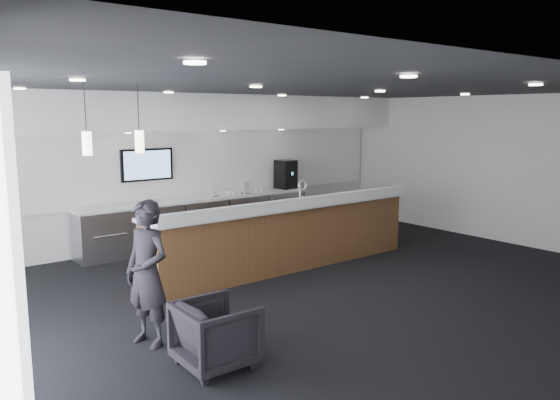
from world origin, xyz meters
TOP-DOWN VIEW (x-y plane):
  - ground at (0.00, 0.00)m, footprint 10.00×10.00m
  - ceiling at (0.00, 0.00)m, footprint 10.00×8.00m
  - back_wall at (0.00, 4.00)m, footprint 10.00×0.02m
  - right_wall at (5.00, 0.00)m, footprint 0.02×8.00m
  - soffit_bulkhead at (0.00, 3.55)m, footprint 10.00×0.90m
  - alcove_panel at (0.00, 3.97)m, footprint 9.80×0.06m
  - back_credenza at (-0.00, 3.64)m, footprint 5.06×0.66m
  - wall_tv at (-1.00, 3.91)m, footprint 1.05×0.08m
  - pendant_left at (-2.40, 0.80)m, footprint 0.12×0.12m
  - pendant_right at (-3.10, 0.80)m, footprint 0.12×0.12m
  - ceiling_can_lights at (0.00, 0.00)m, footprint 7.00×5.00m
  - service_counter at (0.26, 1.19)m, footprint 5.13×0.85m
  - coffee_machine at (2.20, 3.64)m, footprint 0.38×0.50m
  - info_sign_left at (0.31, 3.57)m, footprint 0.17×0.03m
  - info_sign_right at (1.04, 3.53)m, footprint 0.18×0.08m
  - armchair at (-2.63, -1.26)m, footprint 0.79×0.76m
  - lounge_guest at (-2.95, -0.31)m, footprint 0.56×0.70m
  - cup_0 at (1.46, 3.56)m, footprint 0.09×0.09m
  - cup_1 at (1.32, 3.56)m, footprint 0.13×0.13m
  - cup_2 at (1.18, 3.56)m, footprint 0.12×0.12m
  - cup_3 at (1.04, 3.56)m, footprint 0.12×0.12m
  - cup_4 at (0.90, 3.56)m, footprint 0.13×0.13m
  - cup_5 at (0.76, 3.56)m, footprint 0.10×0.10m
  - cup_6 at (0.62, 3.56)m, footprint 0.13×0.13m

SIDE VIEW (x-z plane):
  - ground at x=0.00m, z-range 0.00..0.00m
  - armchair at x=-2.63m, z-range 0.00..0.70m
  - back_credenza at x=0.00m, z-range 0.00..0.95m
  - service_counter at x=0.26m, z-range -0.17..1.32m
  - lounge_guest at x=-2.95m, z-range 0.00..1.68m
  - cup_0 at x=1.46m, z-range 0.95..1.04m
  - cup_1 at x=1.32m, z-range 0.95..1.04m
  - cup_2 at x=1.18m, z-range 0.95..1.04m
  - cup_3 at x=1.04m, z-range 0.95..1.04m
  - cup_4 at x=0.90m, z-range 0.95..1.04m
  - cup_5 at x=0.76m, z-range 0.95..1.04m
  - cup_6 at x=0.62m, z-range 0.95..1.04m
  - info_sign_left at x=0.31m, z-range 0.95..1.18m
  - info_sign_right at x=1.04m, z-range 0.95..1.20m
  - coffee_machine at x=2.20m, z-range 0.95..1.59m
  - back_wall at x=0.00m, z-range 0.00..3.00m
  - right_wall at x=5.00m, z-range 0.00..3.00m
  - alcove_panel at x=0.00m, z-range 0.90..2.30m
  - wall_tv at x=-1.00m, z-range 1.34..1.96m
  - pendant_left at x=-2.40m, z-range 2.10..2.40m
  - pendant_right at x=-3.10m, z-range 2.10..2.40m
  - soffit_bulkhead at x=0.00m, z-range 2.30..3.00m
  - ceiling_can_lights at x=0.00m, z-range 2.96..2.98m
  - ceiling at x=0.00m, z-range 2.99..3.01m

